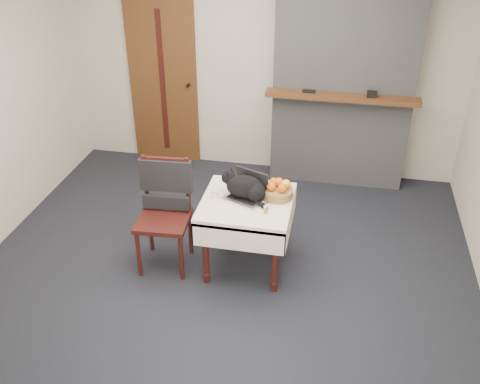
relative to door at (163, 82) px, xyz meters
The scene contains 12 objects.
ground 2.52m from the door, 58.72° to the right, with size 4.50×4.50×0.00m, color black.
room_shell 2.07m from the door, 51.56° to the right, with size 4.52×4.01×2.61m.
door is the anchor object (origin of this frame).
chimney 2.12m from the door, ahead, with size 1.62×0.48×2.60m.
side_table 2.44m from the door, 54.81° to the right, with size 0.78×0.78×0.70m.
laptop 2.36m from the door, 54.10° to the right, with size 0.41×0.38×0.24m.
cat 2.36m from the door, 54.49° to the right, with size 0.46×0.32×0.24m.
cream_jar 2.27m from the door, 60.77° to the right, with size 0.07×0.07×0.08m, color silver.
pill_bottle 2.66m from the door, 53.52° to the right, with size 0.03×0.03×0.07m.
fruit_basket 2.47m from the door, 48.39° to the right, with size 0.27×0.27×0.15m.
desk_clutter 2.48m from the door, 51.53° to the right, with size 0.13×0.01×0.01m, color black.
chair 2.12m from the door, 71.90° to the right, with size 0.49×0.48×1.02m.
Camera 1 is at (0.90, -3.84, 3.11)m, focal length 40.00 mm.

